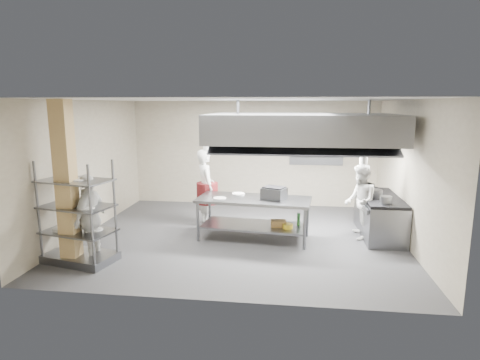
# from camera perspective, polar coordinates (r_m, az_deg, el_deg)

# --- Properties ---
(floor) EXTENTS (7.00, 7.00, 0.00)m
(floor) POSITION_cam_1_polar(r_m,az_deg,el_deg) (9.03, 0.03, -8.05)
(floor) COLOR #3B3B3E
(floor) RESTS_ON ground
(ceiling) EXTENTS (7.00, 7.00, 0.00)m
(ceiling) POSITION_cam_1_polar(r_m,az_deg,el_deg) (8.55, 0.03, 11.36)
(ceiling) COLOR silver
(ceiling) RESTS_ON wall_back
(wall_back) EXTENTS (7.00, 0.00, 7.00)m
(wall_back) POSITION_cam_1_polar(r_m,az_deg,el_deg) (11.61, 1.88, 3.77)
(wall_back) COLOR #A29680
(wall_back) RESTS_ON ground
(wall_left) EXTENTS (0.00, 6.00, 6.00)m
(wall_left) POSITION_cam_1_polar(r_m,az_deg,el_deg) (9.73, -20.89, 1.71)
(wall_left) COLOR #A29680
(wall_left) RESTS_ON ground
(wall_right) EXTENTS (0.00, 6.00, 6.00)m
(wall_right) POSITION_cam_1_polar(r_m,az_deg,el_deg) (8.93, 22.91, 0.82)
(wall_right) COLOR #A29680
(wall_right) RESTS_ON ground
(column) EXTENTS (0.30, 0.30, 3.00)m
(column) POSITION_cam_1_polar(r_m,az_deg,el_deg) (7.81, -23.47, -0.54)
(column) COLOR tan
(column) RESTS_ON floor
(exhaust_hood) EXTENTS (4.00, 2.50, 0.60)m
(exhaust_hood) POSITION_cam_1_polar(r_m,az_deg,el_deg) (8.90, 8.76, 7.35)
(exhaust_hood) COLOR slate
(exhaust_hood) RESTS_ON ceiling
(hood_strip_a) EXTENTS (1.60, 0.12, 0.04)m
(hood_strip_a) POSITION_cam_1_polar(r_m,az_deg,el_deg) (8.94, 2.91, 5.42)
(hood_strip_a) COLOR white
(hood_strip_a) RESTS_ON exhaust_hood
(hood_strip_b) EXTENTS (1.60, 0.12, 0.04)m
(hood_strip_b) POSITION_cam_1_polar(r_m,az_deg,el_deg) (8.99, 14.47, 5.12)
(hood_strip_b) COLOR white
(hood_strip_b) RESTS_ON exhaust_hood
(wall_shelf) EXTENTS (1.50, 0.28, 0.04)m
(wall_shelf) POSITION_cam_1_polar(r_m,az_deg,el_deg) (11.43, 10.84, 3.47)
(wall_shelf) COLOR slate
(wall_shelf) RESTS_ON wall_back
(island) EXTENTS (2.52, 1.26, 0.91)m
(island) POSITION_cam_1_polar(r_m,az_deg,el_deg) (8.77, 1.95, -5.51)
(island) COLOR gray
(island) RESTS_ON floor
(island_worktop) EXTENTS (2.52, 1.26, 0.06)m
(island_worktop) POSITION_cam_1_polar(r_m,az_deg,el_deg) (8.66, 1.97, -2.80)
(island_worktop) COLOR slate
(island_worktop) RESTS_ON island
(island_undershelf) EXTENTS (2.32, 1.14, 0.04)m
(island_undershelf) POSITION_cam_1_polar(r_m,az_deg,el_deg) (8.81, 1.95, -6.47)
(island_undershelf) COLOR slate
(island_undershelf) RESTS_ON island
(pass_rack) EXTENTS (1.41, 1.01, 1.92)m
(pass_rack) POSITION_cam_1_polar(r_m,az_deg,el_deg) (7.97, -22.14, -4.22)
(pass_rack) COLOR slate
(pass_rack) RESTS_ON floor
(cooking_range) EXTENTS (0.80, 2.00, 0.84)m
(cooking_range) POSITION_cam_1_polar(r_m,az_deg,el_deg) (9.53, 19.20, -5.00)
(cooking_range) COLOR slate
(cooking_range) RESTS_ON floor
(range_top) EXTENTS (0.78, 1.96, 0.06)m
(range_top) POSITION_cam_1_polar(r_m,az_deg,el_deg) (9.43, 19.36, -2.36)
(range_top) COLOR black
(range_top) RESTS_ON cooking_range
(chef_head) EXTENTS (0.70, 0.80, 1.84)m
(chef_head) POSITION_cam_1_polar(r_m,az_deg,el_deg) (9.76, -4.92, -1.04)
(chef_head) COLOR white
(chef_head) RESTS_ON floor
(chef_line) EXTENTS (0.66, 0.83, 1.64)m
(chef_line) POSITION_cam_1_polar(r_m,az_deg,el_deg) (9.12, 16.70, -2.95)
(chef_line) COLOR silver
(chef_line) RESTS_ON floor
(chef_plating) EXTENTS (0.44, 0.98, 1.66)m
(chef_plating) POSITION_cam_1_polar(r_m,az_deg,el_deg) (7.98, -20.53, -5.06)
(chef_plating) COLOR white
(chef_plating) RESTS_ON floor
(griddle) EXTENTS (0.59, 0.54, 0.24)m
(griddle) POSITION_cam_1_polar(r_m,az_deg,el_deg) (8.62, 4.86, -1.90)
(griddle) COLOR slate
(griddle) RESTS_ON island_worktop
(wicker_basket) EXTENTS (0.34, 0.25, 0.14)m
(wicker_basket) POSITION_cam_1_polar(r_m,az_deg,el_deg) (8.68, 5.49, -6.16)
(wicker_basket) COLOR olive
(wicker_basket) RESTS_ON island_undershelf
(stockpot) EXTENTS (0.26, 0.26, 0.18)m
(stockpot) POSITION_cam_1_polar(r_m,az_deg,el_deg) (9.20, 18.78, -1.86)
(stockpot) COLOR gray
(stockpot) RESTS_ON range_top
(plate_stack) EXTENTS (0.28, 0.28, 0.05)m
(plate_stack) POSITION_cam_1_polar(r_m,az_deg,el_deg) (8.06, -21.97, -6.60)
(plate_stack) COLOR white
(plate_stack) RESTS_ON pass_rack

